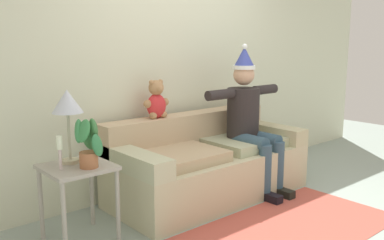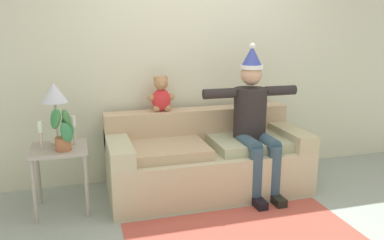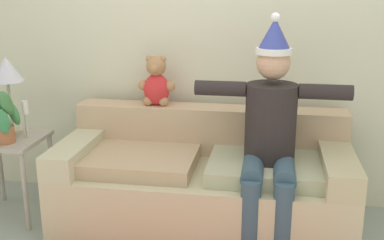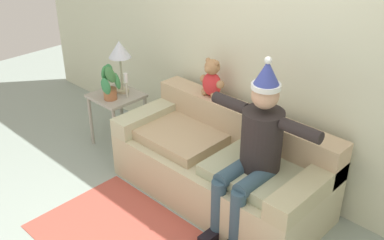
{
  "view_description": "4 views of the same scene",
  "coord_description": "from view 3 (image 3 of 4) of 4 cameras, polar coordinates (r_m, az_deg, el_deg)",
  "views": [
    {
      "loc": [
        -2.84,
        -2.06,
        1.57
      ],
      "look_at": [
        -0.27,
        0.92,
        0.83
      ],
      "focal_mm": 39.89,
      "sensor_mm": 36.0,
      "label": 1
    },
    {
      "loc": [
        -1.23,
        -2.71,
        1.7
      ],
      "look_at": [
        -0.17,
        0.95,
        0.78
      ],
      "focal_mm": 36.6,
      "sensor_mm": 36.0,
      "label": 2
    },
    {
      "loc": [
        0.44,
        -2.17,
        1.71
      ],
      "look_at": [
        -0.06,
        0.82,
        0.84
      ],
      "focal_mm": 44.84,
      "sensor_mm": 36.0,
      "label": 3
    },
    {
      "loc": [
        2.26,
        -1.75,
        2.71
      ],
      "look_at": [
        -0.29,
        0.89,
        0.74
      ],
      "focal_mm": 42.67,
      "sensor_mm": 36.0,
      "label": 4
    }
  ],
  "objects": [
    {
      "name": "back_wall",
      "position": [
        3.76,
        2.72,
        10.43
      ],
      "size": [
        7.0,
        0.1,
        2.7
      ],
      "primitive_type": "cube",
      "color": "beige",
      "rests_on": "ground_plane"
    },
    {
      "name": "table_lamp",
      "position": [
        3.76,
        -21.17,
        5.2
      ],
      "size": [
        0.24,
        0.24,
        0.58
      ],
      "color": "#BCB290",
      "rests_on": "side_table"
    },
    {
      "name": "couch",
      "position": [
        3.49,
        1.43,
        -7.35
      ],
      "size": [
        2.04,
        0.92,
        0.81
      ],
      "color": "#BCB591",
      "rests_on": "ground_plane"
    },
    {
      "name": "candle_short",
      "position": [
        3.7,
        -19.18,
        0.73
      ],
      "size": [
        0.04,
        0.04,
        0.28
      ],
      "color": "beige",
      "rests_on": "side_table"
    },
    {
      "name": "potted_plant",
      "position": [
        3.61,
        -21.54,
        0.39
      ],
      "size": [
        0.25,
        0.25,
        0.4
      ],
      "color": "#A8653F",
      "rests_on": "side_table"
    },
    {
      "name": "person_seated",
      "position": [
        3.16,
        9.29,
        -1.39
      ],
      "size": [
        1.02,
        0.77,
        1.53
      ],
      "color": "#282222",
      "rests_on": "ground_plane"
    },
    {
      "name": "side_table",
      "position": [
        3.81,
        -20.94,
        -3.47
      ],
      "size": [
        0.5,
        0.49,
        0.62
      ],
      "color": "#A39D92",
      "rests_on": "ground_plane"
    },
    {
      "name": "teddy_bear",
      "position": [
        3.64,
        -4.26,
        4.4
      ],
      "size": [
        0.29,
        0.17,
        0.38
      ],
      "color": "red",
      "rests_on": "couch"
    }
  ]
}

